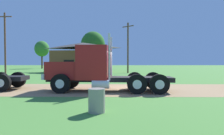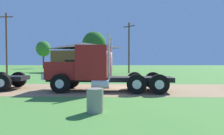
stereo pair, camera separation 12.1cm
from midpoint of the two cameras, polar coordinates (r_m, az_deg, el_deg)
The scene contains 9 objects.
ground_plane at distance 13.27m, azimuth 4.15°, elevation -6.32°, with size 200.00×200.00×0.00m, color #498136.
dirt_track at distance 13.27m, azimuth 4.15°, elevation -6.30°, with size 120.00×5.90×0.01m, color #9B7A54.
truck_foreground_white at distance 12.43m, azimuth -5.75°, elevation -0.67°, with size 7.93×2.93×3.50m.
steel_barrel at distance 7.20m, azimuth -5.00°, elevation -9.56°, with size 0.61×0.61×0.87m, color gray.
shed_building at distance 36.52m, azimuth -8.76°, elevation 2.81°, with size 11.20×7.43×5.42m.
utility_pole_near at distance 34.12m, azimuth -28.83°, elevation 6.60°, with size 2.20×0.26×9.31m.
utility_pole_far at distance 32.46m, azimuth 4.56°, elevation 6.14°, with size 1.76×1.55×8.29m.
tree_left at distance 59.00m, azimuth -19.83°, elevation 5.13°, with size 4.02×4.02×7.80m.
tree_mid at distance 43.85m, azimuth -5.66°, elevation 6.59°, with size 5.34×5.34×8.60m.
Camera 1 is at (-0.82, -13.12, 1.83)m, focal length 31.35 mm.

